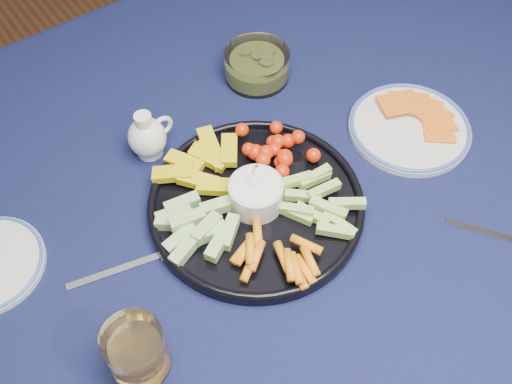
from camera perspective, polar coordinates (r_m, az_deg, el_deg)
dining_table at (r=1.08m, az=2.01°, el=2.06°), size 1.67×1.07×0.75m
crudite_platter at (r=0.91m, az=-0.11°, el=-1.00°), size 0.35×0.35×0.11m
creamer_pitcher at (r=0.99m, az=-10.78°, el=5.46°), size 0.08×0.07×0.09m
pickle_bowl at (r=1.12m, az=0.09°, el=12.45°), size 0.12×0.12×0.06m
cheese_plate at (r=1.06m, az=15.14°, el=6.36°), size 0.22×0.22×0.03m
juice_tumbler at (r=0.79m, az=-11.78°, el=-15.48°), size 0.08×0.08×0.09m
fork_left at (r=0.89m, az=-11.86°, el=-7.04°), size 0.18×0.06×0.00m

